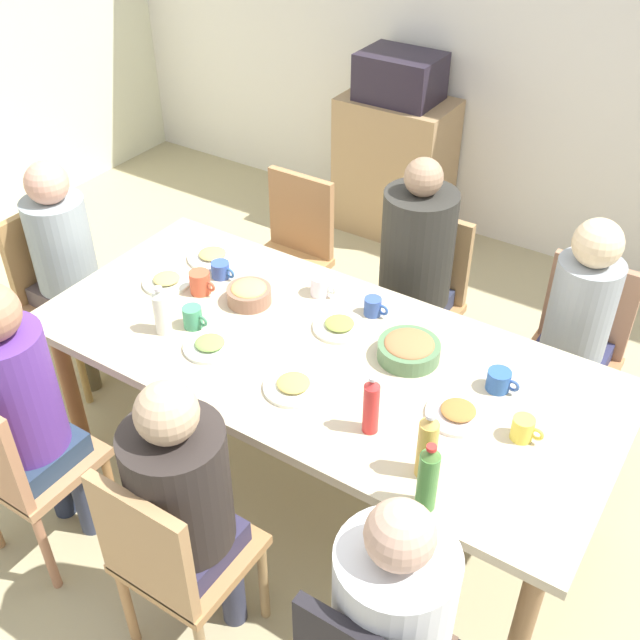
% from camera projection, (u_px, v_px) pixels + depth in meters
% --- Properties ---
extents(ground_plane, '(7.44, 7.44, 0.00)m').
position_uv_depth(ground_plane, '(320.00, 485.00, 3.38)').
color(ground_plane, tan).
extents(wall_back, '(6.44, 0.12, 2.60)m').
position_uv_depth(wall_back, '(560.00, 43.00, 4.26)').
color(wall_back, silver).
rests_on(wall_back, ground_plane).
extents(dining_table, '(2.27, 1.02, 0.77)m').
position_uv_depth(dining_table, '(320.00, 365.00, 2.96)').
color(dining_table, '#C5B492').
rests_on(dining_table, ground_plane).
extents(chair_0, '(0.40, 0.40, 0.90)m').
position_uv_depth(chair_0, '(172.00, 558.00, 2.48)').
color(chair_0, '#B07E4D').
rests_on(chair_0, ground_plane).
extents(person_0, '(0.33, 0.33, 1.19)m').
position_uv_depth(person_0, '(183.00, 497.00, 2.41)').
color(person_0, '#282D4F').
rests_on(person_0, ground_plane).
extents(chair_1, '(0.40, 0.40, 0.90)m').
position_uv_depth(chair_1, '(420.00, 295.00, 3.67)').
color(chair_1, '#AF7C49').
rests_on(chair_1, ground_plane).
extents(person_1, '(0.33, 0.33, 1.25)m').
position_uv_depth(person_1, '(415.00, 261.00, 3.47)').
color(person_1, '#2C3245').
rests_on(person_1, ground_plane).
extents(chair_2, '(0.40, 0.40, 0.90)m').
position_uv_depth(chair_2, '(291.00, 250.00, 4.00)').
color(chair_2, '#B7844D').
rests_on(chair_2, ground_plane).
extents(chair_3, '(0.40, 0.40, 0.90)m').
position_uv_depth(chair_3, '(17.00, 463.00, 2.80)').
color(chair_3, tan).
rests_on(chair_3, ground_plane).
extents(person_3, '(0.30, 0.30, 1.25)m').
position_uv_depth(person_3, '(22.00, 402.00, 2.73)').
color(person_3, '#242C42').
rests_on(person_3, ground_plane).
extents(person_4, '(0.33, 0.33, 1.17)m').
position_uv_depth(person_4, '(394.00, 617.00, 2.09)').
color(person_4, '#4F473F').
rests_on(person_4, ground_plane).
extents(chair_5, '(0.40, 0.40, 0.90)m').
position_uv_depth(chair_5, '(575.00, 348.00, 3.34)').
color(chair_5, '#B5794B').
rests_on(chair_5, ground_plane).
extents(person_5, '(0.30, 0.30, 1.19)m').
position_uv_depth(person_5, '(577.00, 324.00, 3.16)').
color(person_5, '#30354B').
rests_on(person_5, ground_plane).
extents(chair_6, '(0.40, 0.40, 0.90)m').
position_uv_depth(chair_6, '(61.00, 286.00, 3.73)').
color(chair_6, '#A8794F').
rests_on(chair_6, ground_plane).
extents(person_6, '(0.30, 0.30, 1.19)m').
position_uv_depth(person_6, '(66.00, 257.00, 3.57)').
color(person_6, brown).
rests_on(person_6, ground_plane).
extents(plate_0, '(0.21, 0.21, 0.04)m').
position_uv_depth(plate_0, '(167.00, 281.00, 3.28)').
color(plate_0, silver).
rests_on(plate_0, dining_table).
extents(plate_1, '(0.21, 0.21, 0.04)m').
position_uv_depth(plate_1, '(339.00, 326.00, 3.02)').
color(plate_1, white).
rests_on(plate_1, dining_table).
extents(plate_2, '(0.22, 0.22, 0.04)m').
position_uv_depth(plate_2, '(293.00, 385.00, 2.74)').
color(plate_2, white).
rests_on(plate_2, dining_table).
extents(plate_3, '(0.21, 0.21, 0.04)m').
position_uv_depth(plate_3, '(210.00, 345.00, 2.93)').
color(plate_3, white).
rests_on(plate_3, dining_table).
extents(plate_4, '(0.22, 0.22, 0.04)m').
position_uv_depth(plate_4, '(458.00, 413.00, 2.63)').
color(plate_4, white).
rests_on(plate_4, dining_table).
extents(plate_5, '(0.23, 0.23, 0.04)m').
position_uv_depth(plate_5, '(213.00, 256.00, 3.44)').
color(plate_5, white).
rests_on(plate_5, dining_table).
extents(bowl_0, '(0.19, 0.19, 0.09)m').
position_uv_depth(bowl_0, '(249.00, 293.00, 3.15)').
color(bowl_0, '#8F624C').
rests_on(bowl_0, dining_table).
extents(bowl_1, '(0.24, 0.24, 0.09)m').
position_uv_depth(bowl_1, '(409.00, 349.00, 2.86)').
color(bowl_1, '#51774D').
rests_on(bowl_1, dining_table).
extents(cup_0, '(0.11, 0.08, 0.09)m').
position_uv_depth(cup_0, '(193.00, 317.00, 3.02)').
color(cup_0, '#449568').
rests_on(cup_0, dining_table).
extents(cup_1, '(0.12, 0.08, 0.07)m').
position_uv_depth(cup_1, '(221.00, 270.00, 3.31)').
color(cup_1, '#3554A7').
rests_on(cup_1, dining_table).
extents(cup_2, '(0.11, 0.07, 0.08)m').
position_uv_depth(cup_2, '(373.00, 307.00, 3.09)').
color(cup_2, '#35519B').
rests_on(cup_2, dining_table).
extents(cup_3, '(0.11, 0.07, 0.09)m').
position_uv_depth(cup_3, '(523.00, 429.00, 2.53)').
color(cup_3, yellow).
rests_on(cup_3, dining_table).
extents(cup_4, '(0.12, 0.09, 0.10)m').
position_uv_depth(cup_4, '(200.00, 283.00, 3.21)').
color(cup_4, '#D35335').
rests_on(cup_4, dining_table).
extents(cup_5, '(0.12, 0.09, 0.08)m').
position_uv_depth(cup_5, '(499.00, 381.00, 2.72)').
color(cup_5, '#2C57A0').
rests_on(cup_5, dining_table).
extents(cup_6, '(0.12, 0.08, 0.09)m').
position_uv_depth(cup_6, '(321.00, 286.00, 3.20)').
color(cup_6, white).
rests_on(cup_6, dining_table).
extents(bottle_0, '(0.05, 0.05, 0.24)m').
position_uv_depth(bottle_0, '(371.00, 405.00, 2.51)').
color(bottle_0, red).
rests_on(bottle_0, dining_table).
extents(bottle_1, '(0.06, 0.06, 0.26)m').
position_uv_depth(bottle_1, '(427.00, 446.00, 2.35)').
color(bottle_1, gold).
rests_on(bottle_1, dining_table).
extents(bottle_2, '(0.06, 0.06, 0.26)m').
position_uv_depth(bottle_2, '(428.00, 478.00, 2.25)').
color(bottle_2, '#45843B').
rests_on(bottle_2, dining_table).
extents(bottle_3, '(0.06, 0.06, 0.21)m').
position_uv_depth(bottle_3, '(161.00, 311.00, 2.96)').
color(bottle_3, silver).
rests_on(bottle_3, dining_table).
extents(side_cabinet, '(0.70, 0.44, 0.90)m').
position_uv_depth(side_cabinet, '(394.00, 167.00, 4.93)').
color(side_cabinet, '#A58259').
rests_on(side_cabinet, ground_plane).
extents(microwave, '(0.48, 0.36, 0.28)m').
position_uv_depth(microwave, '(400.00, 77.00, 4.58)').
color(microwave, '#241D2B').
rests_on(microwave, side_cabinet).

